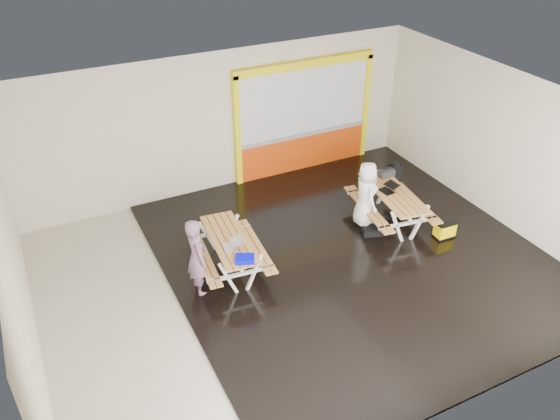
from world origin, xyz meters
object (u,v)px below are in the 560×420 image
dark_case (372,230)px  blue_pouch (245,259)px  person_left (197,257)px  backpack (394,172)px  laptop_left (232,245)px  person_right (366,194)px  picnic_table_left (230,246)px  laptop_right (388,189)px  fluke_bag (445,230)px  picnic_table_right (392,199)px  toolbox (386,173)px

dark_case → blue_pouch: bearing=-170.1°
person_left → backpack: bearing=-76.5°
laptop_left → backpack: backpack is taller
person_right → backpack: bearing=-51.3°
person_right → person_left: bearing=106.8°
picnic_table_left → laptop_right: 3.90m
laptop_right → backpack: bearing=45.7°
blue_pouch → person_right: bearing=15.9°
laptop_right → backpack: 1.07m
laptop_left → dark_case: (3.35, 0.05, -0.71)m
person_right → blue_pouch: bearing=116.1°
laptop_left → fluke_bag: 4.81m
dark_case → person_right: bearing=87.2°
fluke_bag → person_right: bearing=138.3°
laptop_left → picnic_table_right: bearing=4.2°
person_left → toolbox: 5.12m
blue_pouch → dark_case: size_ratio=0.85×
blue_pouch → dark_case: bearing=9.9°
toolbox → backpack: bearing=25.7°
blue_pouch → fluke_bag: 4.71m
laptop_right → blue_pouch: size_ratio=1.16×
person_right → laptop_right: person_right is taller
person_left → toolbox: bearing=-77.6°
picnic_table_left → dark_case: 3.34m
laptop_left → backpack: bearing=13.6°
backpack → person_right: bearing=-151.5°
person_right → dark_case: person_right is taller
blue_pouch → person_left: bearing=148.7°
picnic_table_left → person_left: size_ratio=1.28×
picnic_table_left → backpack: backpack is taller
person_left → dark_case: 4.15m
picnic_table_left → person_right: bearing=2.3°
backpack → fluke_bag: bearing=-89.2°
picnic_table_left → person_left: 0.88m
laptop_left → toolbox: (4.29, 0.95, 0.08)m
person_left → picnic_table_left: bearing=-65.5°
picnic_table_left → fluke_bag: (4.66, -1.06, -0.37)m
picnic_table_left → backpack: 4.71m
picnic_table_right → blue_pouch: blue_pouch is taller
fluke_bag → dark_case: bearing=148.8°
person_left → fluke_bag: 5.52m
picnic_table_left → laptop_right: bearing=1.2°
person_left → blue_pouch: bearing=-120.2°
person_left → blue_pouch: 0.91m
picnic_table_right → person_left: 4.75m
blue_pouch → picnic_table_left: bearing=89.3°
person_right → laptop_right: 0.57m
person_left → backpack: 5.54m
laptop_left → blue_pouch: bearing=-85.2°
picnic_table_right → person_right: bearing=168.7°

